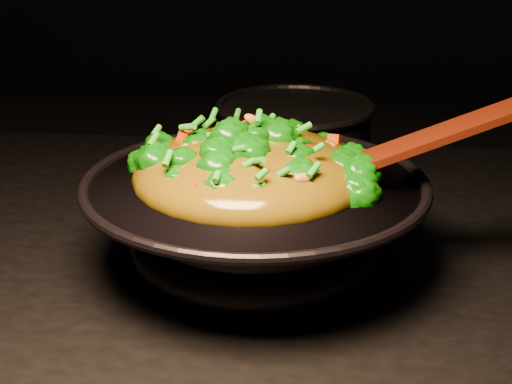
# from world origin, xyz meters

# --- Properties ---
(wok) EXTENTS (0.44, 0.44, 0.11)m
(wok) POSITION_xyz_m (-0.07, -0.02, 0.95)
(wok) COLOR black
(wok) RESTS_ON stovetop
(stir_fry) EXTENTS (0.32, 0.32, 0.09)m
(stir_fry) POSITION_xyz_m (-0.08, -0.01, 1.05)
(stir_fry) COLOR #0C5906
(stir_fry) RESTS_ON wok
(spatula) EXTENTS (0.29, 0.06, 0.12)m
(spatula) POSITION_xyz_m (0.10, -0.01, 1.06)
(spatula) COLOR #331205
(spatula) RESTS_ON wok
(back_pot) EXTENTS (0.29, 0.29, 0.12)m
(back_pot) POSITION_xyz_m (-0.05, 0.25, 0.96)
(back_pot) COLOR black
(back_pot) RESTS_ON stovetop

